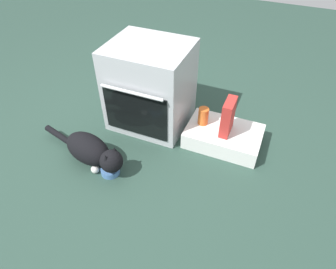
% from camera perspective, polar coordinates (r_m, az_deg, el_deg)
% --- Properties ---
extents(ground, '(8.00, 8.00, 0.00)m').
position_cam_1_polar(ground, '(2.32, -7.36, -3.16)').
color(ground, '#284238').
extents(oven, '(0.61, 0.58, 0.69)m').
position_cam_1_polar(oven, '(2.39, -3.45, 9.26)').
color(oven, '#B7BABF').
rests_on(oven, ground).
extents(pantry_cabinet, '(0.57, 0.38, 0.14)m').
position_cam_1_polar(pantry_cabinet, '(2.36, 10.61, -0.33)').
color(pantry_cabinet, white).
rests_on(pantry_cabinet, ground).
extents(food_bowl, '(0.14, 0.14, 0.08)m').
position_cam_1_polar(food_bowl, '(2.17, -11.07, -6.72)').
color(food_bowl, '#4C7AB7').
rests_on(food_bowl, ground).
extents(cat, '(0.79, 0.30, 0.24)m').
position_cam_1_polar(cat, '(2.20, -14.50, -3.04)').
color(cat, black).
rests_on(cat, ground).
extents(sauce_jar, '(0.08, 0.08, 0.14)m').
position_cam_1_polar(sauce_jar, '(2.31, 6.81, 3.54)').
color(sauce_jar, '#D16023').
rests_on(sauce_jar, pantry_cabinet).
extents(cereal_box, '(0.07, 0.18, 0.28)m').
position_cam_1_polar(cereal_box, '(2.22, 11.46, 3.30)').
color(cereal_box, '#B72D28').
rests_on(cereal_box, pantry_cabinet).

